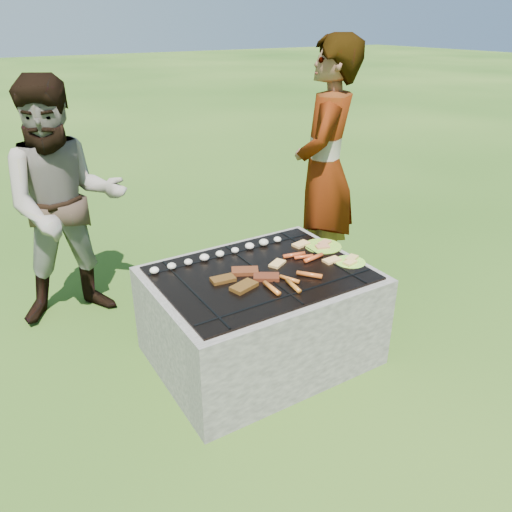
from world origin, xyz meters
The scene contains 10 objects.
lawn centered at (0.00, 0.00, 0.00)m, with size 60.00×60.00×0.00m, color #1C4110.
fire_pit centered at (0.00, 0.00, 0.28)m, with size 1.30×1.00×0.62m.
mushrooms centered at (-0.09, 0.32, 0.63)m, with size 0.94×0.06×0.04m.
pork_slabs centered at (-0.12, -0.04, 0.62)m, with size 0.39×0.30×0.02m.
sausages centered at (0.18, -0.12, 0.63)m, with size 0.53×0.43×0.03m.
bread_on_grate centered at (0.35, 0.05, 0.62)m, with size 0.44×0.38×0.02m.
plate_far centered at (0.56, 0.10, 0.61)m, with size 0.29×0.29×0.03m.
plate_near centered at (0.56, -0.17, 0.61)m, with size 0.25×0.25×0.03m.
cook centered at (0.94, 0.59, 0.96)m, with size 0.70×0.46×1.92m, color gray.
bystander centered at (-0.85, 1.14, 0.85)m, with size 0.83×0.64×1.70m, color gray.
Camera 1 is at (-1.42, -2.27, 2.00)m, focal length 35.00 mm.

